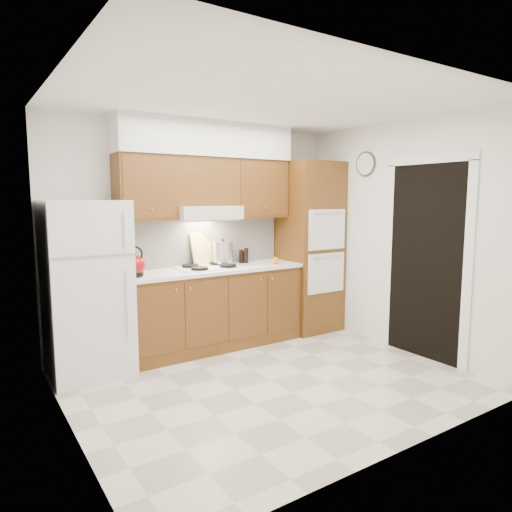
{
  "coord_description": "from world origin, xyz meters",
  "views": [
    {
      "loc": [
        -2.43,
        -3.42,
        1.74
      ],
      "look_at": [
        0.12,
        0.45,
        1.15
      ],
      "focal_mm": 32.0,
      "sensor_mm": 36.0,
      "label": 1
    }
  ],
  "objects_px": {
    "kettle": "(135,266)",
    "stock_pot": "(223,252)",
    "fridge": "(87,289)",
    "oven_cabinet": "(309,247)"
  },
  "relations": [
    {
      "from": "fridge",
      "to": "oven_cabinet",
      "type": "xyz_separation_m",
      "value": [
        2.85,
        0.03,
        0.24
      ]
    },
    {
      "from": "fridge",
      "to": "oven_cabinet",
      "type": "height_order",
      "value": "oven_cabinet"
    },
    {
      "from": "fridge",
      "to": "kettle",
      "type": "xyz_separation_m",
      "value": [
        0.47,
        -0.04,
        0.19
      ]
    },
    {
      "from": "oven_cabinet",
      "to": "stock_pot",
      "type": "bearing_deg",
      "value": 173.89
    },
    {
      "from": "fridge",
      "to": "kettle",
      "type": "bearing_deg",
      "value": -4.22
    },
    {
      "from": "kettle",
      "to": "oven_cabinet",
      "type": "bearing_deg",
      "value": -6.14
    },
    {
      "from": "stock_pot",
      "to": "oven_cabinet",
      "type": "bearing_deg",
      "value": -6.11
    },
    {
      "from": "fridge",
      "to": "kettle",
      "type": "distance_m",
      "value": 0.51
    },
    {
      "from": "kettle",
      "to": "stock_pot",
      "type": "relative_size",
      "value": 0.83
    },
    {
      "from": "fridge",
      "to": "oven_cabinet",
      "type": "distance_m",
      "value": 2.86
    }
  ]
}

